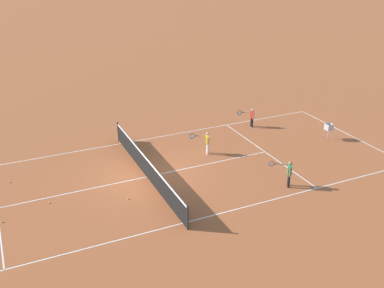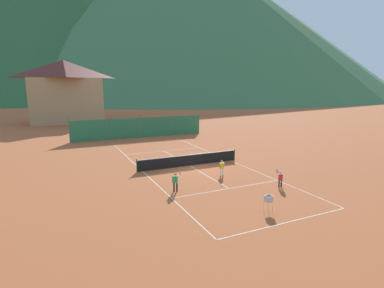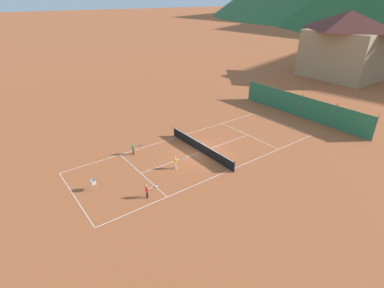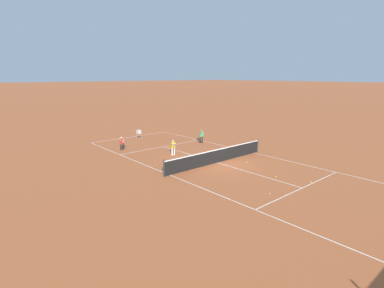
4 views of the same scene
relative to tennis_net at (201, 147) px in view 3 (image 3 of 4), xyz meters
The scene contains 14 objects.
ground_plane 0.50m from the tennis_net, ahead, with size 600.00×600.00×0.00m, color #A8542D.
court_line_markings 0.50m from the tennis_net, ahead, with size 8.25×23.85×0.01m.
tennis_net is the anchor object (origin of this frame).
windscreen_fence_far 15.52m from the tennis_net, 90.00° to the left, with size 17.28×0.08×2.90m.
player_far_service 6.31m from the tennis_net, 122.55° to the right, with size 0.84×0.84×1.23m.
player_far_baseline 3.75m from the tennis_net, 72.99° to the right, with size 0.63×0.93×1.17m.
player_near_service 8.23m from the tennis_net, 66.43° to the right, with size 0.50×0.92×1.10m.
tennis_ball_far_corner 6.14m from the tennis_net, 70.26° to the left, with size 0.07×0.07×0.07m, color #CCE033.
tennis_ball_by_net_left 2.11m from the tennis_net, 138.22° to the left, with size 0.07×0.07×0.07m, color #CCE033.
tennis_ball_near_corner 5.78m from the tennis_net, 91.87° to the right, with size 0.07×0.07×0.07m, color #CCE033.
tennis_ball_by_net_right 6.41m from the tennis_net, 100.34° to the left, with size 0.07×0.07×0.07m, color #CCE033.
tennis_ball_alley_left 4.47m from the tennis_net, 96.06° to the left, with size 0.07×0.07×0.07m, color #CCE033.
ball_hopper 10.40m from the tennis_net, 90.09° to the right, with size 0.36×0.36×0.89m.
alpine_chalet 38.66m from the tennis_net, 101.66° to the left, with size 13.00×10.00×11.20m.
Camera 3 is at (19.70, -15.72, 13.45)m, focal length 28.00 mm.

